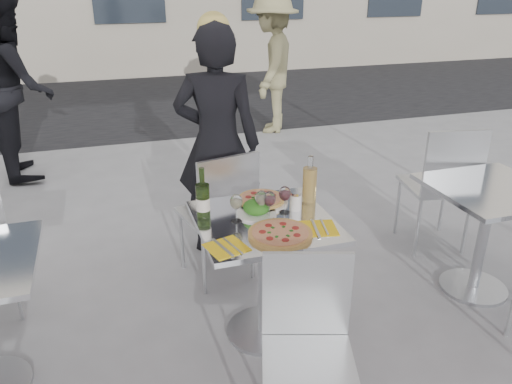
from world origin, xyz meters
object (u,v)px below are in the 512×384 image
object	(u,v)px
chair_near	(308,336)
carafe	(310,185)
side_table_right	(487,218)
chair_far	(222,207)
salad_plate	(257,208)
side_chair_rfar	(443,179)
wine_bottle	(203,200)
wineglass_white_b	(261,199)
wineglass_white_a	(236,203)
pedestrian_b	(272,64)
wineglass_red_b	(285,194)
wineglass_red_a	(269,200)
pedestrian_a	(14,87)
napkin_left	(226,247)
main_table	(264,254)
sugar_shaker	(295,201)
pizza_far	(261,200)
pizza_near	(280,234)
woman_diner	(217,144)
napkin_right	(319,228)

from	to	relation	value
chair_near	carafe	distance (m)	0.94
side_table_right	chair_far	size ratio (longest dim) A/B	0.80
salad_plate	side_chair_rfar	bearing A→B (deg)	16.45
wine_bottle	wineglass_white_b	world-z (taller)	wine_bottle
salad_plate	wineglass_white_a	bearing A→B (deg)	-159.66
side_chair_rfar	pedestrian_b	distance (m)	3.51
chair_near	wineglass_red_b	world-z (taller)	wineglass_red_b
side_chair_rfar	wineglass_red_a	distance (m)	1.65
side_chair_rfar	pedestrian_b	bearing A→B (deg)	-77.64
pedestrian_a	wineglass_red_b	distance (m)	3.66
napkin_left	wineglass_white_b	bearing A→B (deg)	29.35
main_table	pedestrian_a	distance (m)	3.67
sugar_shaker	napkin_left	xyz separation A→B (m)	(-0.48, -0.30, -0.05)
pizza_far	carafe	world-z (taller)	carafe
pedestrian_b	wineglass_red_b	world-z (taller)	pedestrian_b
chair_near	napkin_left	bearing A→B (deg)	135.82
side_chair_rfar	pedestrian_a	distance (m)	4.19
pizza_near	wineglass_white_a	world-z (taller)	wineglass_white_a
chair_near	wineglass_white_a	xyz separation A→B (m)	(-0.12, 0.71, 0.34)
wineglass_white_b	sugar_shaker	bearing A→B (deg)	9.71
pizza_near	pedestrian_a	bearing A→B (deg)	114.77
main_table	chair_near	bearing A→B (deg)	-92.28
main_table	woman_diner	distance (m)	1.11
chair_far	woman_diner	xyz separation A→B (m)	(0.09, 0.45, 0.29)
pizza_far	sugar_shaker	xyz separation A→B (m)	(0.15, -0.15, 0.04)
chair_near	pizza_near	distance (m)	0.55
pedestrian_b	pizza_near	distance (m)	4.46
wineglass_red_a	salad_plate	bearing A→B (deg)	128.06
chair_far	napkin_right	xyz separation A→B (m)	(0.33, -0.81, 0.19)
main_table	wine_bottle	world-z (taller)	wine_bottle
woman_diner	chair_far	bearing A→B (deg)	102.13
pizza_far	salad_plate	xyz separation A→B (m)	(-0.07, -0.14, 0.02)
napkin_left	woman_diner	bearing A→B (deg)	62.82
pedestrian_a	wineglass_white_a	bearing A→B (deg)	-167.83
pizza_near	wine_bottle	world-z (taller)	wine_bottle
pizza_near	wineglass_red_b	size ratio (longest dim) A/B	2.07
carafe	salad_plate	bearing A→B (deg)	-172.88
main_table	wineglass_red_a	distance (m)	0.32
pedestrian_a	sugar_shaker	bearing A→B (deg)	-162.54
chair_far	wine_bottle	distance (m)	0.64
pizza_far	wineglass_red_a	size ratio (longest dim) A/B	1.97
carafe	wineglass_red_a	world-z (taller)	carafe
side_chair_rfar	pizza_near	size ratio (longest dim) A/B	3.03
wine_bottle	wineglass_red_b	bearing A→B (deg)	-7.09
pedestrian_a	sugar_shaker	distance (m)	3.68
woman_diner	wineglass_red_b	bearing A→B (deg)	120.67
side_chair_rfar	pedestrian_a	size ratio (longest dim) A/B	0.53
napkin_right	pizza_near	bearing A→B (deg)	-164.53
wine_bottle	carafe	size ratio (longest dim) A/B	1.02
side_chair_rfar	wineglass_white_a	distance (m)	1.81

